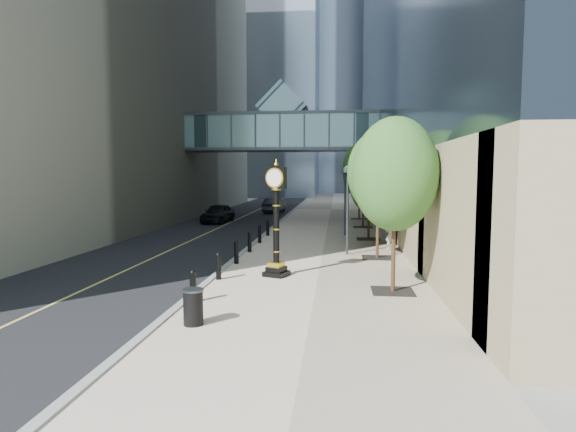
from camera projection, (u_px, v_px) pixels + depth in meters
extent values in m
plane|color=gray|center=(276.00, 316.00, 13.62)|extent=(320.00, 320.00, 0.00)
cube|color=black|center=(259.00, 209.00, 53.97)|extent=(8.00, 180.00, 0.02)
cube|color=beige|center=(331.00, 210.00, 53.15)|extent=(8.00, 180.00, 0.06)
cube|color=gray|center=(295.00, 209.00, 53.56)|extent=(0.25, 180.00, 0.07)
cube|color=#A2B3CC|center=(310.00, 68.00, 130.24)|extent=(22.00, 22.00, 65.00)
cube|color=#476E72|center=(283.00, 133.00, 41.00)|extent=(17.00, 4.00, 3.00)
cube|color=#383F44|center=(283.00, 150.00, 41.13)|extent=(17.00, 4.20, 0.25)
cube|color=#383F44|center=(283.00, 115.00, 40.87)|extent=(17.00, 4.20, 0.25)
cube|color=#476E72|center=(283.00, 108.00, 40.82)|extent=(4.24, 3.00, 4.24)
cube|color=#383F44|center=(370.00, 170.00, 26.76)|extent=(3.00, 8.00, 0.25)
cube|color=#476E72|center=(370.00, 168.00, 26.75)|extent=(2.80, 7.80, 0.06)
cylinder|color=#383F44|center=(347.00, 213.00, 23.41)|extent=(0.12, 0.12, 4.20)
cylinder|color=#383F44|center=(345.00, 204.00, 30.75)|extent=(0.12, 0.12, 4.20)
cylinder|color=black|center=(193.00, 288.00, 14.84)|extent=(0.20, 0.20, 0.90)
cylinder|color=black|center=(219.00, 268.00, 18.01)|extent=(0.20, 0.20, 0.90)
cylinder|color=black|center=(236.00, 254.00, 21.18)|extent=(0.20, 0.20, 0.90)
cylinder|color=black|center=(250.00, 243.00, 24.35)|extent=(0.20, 0.20, 0.90)
cylinder|color=black|center=(260.00, 235.00, 27.52)|extent=(0.20, 0.20, 0.90)
cylinder|color=black|center=(268.00, 229.00, 30.69)|extent=(0.20, 0.20, 0.90)
cube|color=black|center=(393.00, 291.00, 16.22)|extent=(1.40, 1.40, 0.02)
cylinder|color=#422D1B|center=(394.00, 246.00, 16.08)|extent=(0.14, 0.14, 3.10)
ellipsoid|color=#365E22|center=(395.00, 174.00, 15.87)|extent=(2.84, 2.84, 3.79)
cube|color=black|center=(377.00, 258.00, 22.66)|extent=(1.40, 1.40, 0.02)
cylinder|color=#422D1B|center=(378.00, 225.00, 22.52)|extent=(0.14, 0.14, 3.16)
ellipsoid|color=#365E22|center=(378.00, 172.00, 22.30)|extent=(2.90, 2.90, 3.86)
cube|color=black|center=(368.00, 239.00, 29.10)|extent=(1.40, 1.40, 0.02)
cylinder|color=#422D1B|center=(369.00, 219.00, 28.99)|extent=(0.14, 0.14, 2.46)
ellipsoid|color=#365E22|center=(369.00, 187.00, 28.82)|extent=(2.26, 2.26, 3.01)
cube|color=black|center=(363.00, 227.00, 35.54)|extent=(1.40, 1.40, 0.02)
cylinder|color=#422D1B|center=(363.00, 205.00, 35.39)|extent=(0.14, 0.14, 3.35)
ellipsoid|color=#365E22|center=(364.00, 169.00, 35.16)|extent=(3.07, 3.07, 4.09)
cube|color=black|center=(359.00, 219.00, 41.98)|extent=(1.40, 1.40, 0.02)
cylinder|color=#422D1B|center=(359.00, 202.00, 41.85)|extent=(0.14, 0.14, 3.02)
ellipsoid|color=#365E22|center=(360.00, 175.00, 41.64)|extent=(2.77, 2.77, 3.69)
cube|color=black|center=(276.00, 274.00, 18.67)|extent=(1.07, 1.07, 0.18)
cube|color=black|center=(276.00, 269.00, 18.66)|extent=(0.83, 0.83, 0.18)
cube|color=gold|center=(276.00, 264.00, 18.64)|extent=(0.65, 0.65, 0.18)
cylinder|color=black|center=(276.00, 226.00, 18.51)|extent=(0.24, 0.24, 2.84)
cube|color=black|center=(276.00, 178.00, 18.34)|extent=(0.82, 0.54, 0.82)
cylinder|color=white|center=(277.00, 178.00, 18.50)|extent=(0.61, 0.27, 0.64)
cylinder|color=white|center=(276.00, 178.00, 18.18)|extent=(0.61, 0.27, 0.64)
sphere|color=gold|center=(276.00, 165.00, 18.30)|extent=(0.18, 0.18, 0.18)
cylinder|color=black|center=(193.00, 308.00, 12.61)|extent=(0.61, 0.61, 0.90)
imported|color=beige|center=(391.00, 235.00, 25.02)|extent=(0.64, 0.48, 1.57)
imported|color=black|center=(218.00, 213.00, 39.26)|extent=(2.22, 4.64, 1.53)
imported|color=black|center=(274.00, 205.00, 49.22)|extent=(1.96, 4.60, 1.48)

